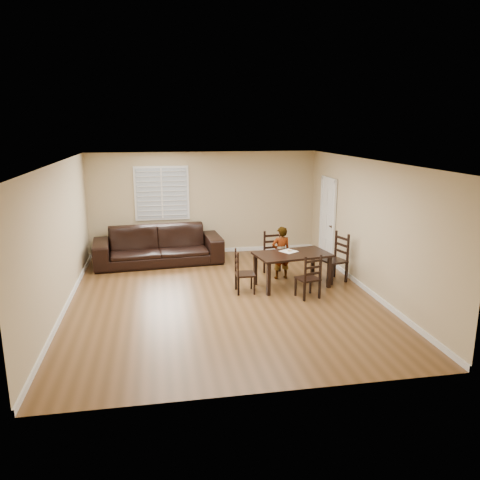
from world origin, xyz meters
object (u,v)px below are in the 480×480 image
dining_table (292,257)px  chair_left (240,273)px  chair_right (338,259)px  sofa (158,245)px  child (281,253)px  chair_far (311,279)px  donut (290,250)px  chair_near (273,254)px

dining_table → chair_left: chair_left is taller
chair_right → sofa: chair_right is taller
chair_left → child: child is taller
chair_far → donut: size_ratio=9.94×
chair_right → sofa: (-3.92, 2.03, -0.03)m
dining_table → sofa: bearing=131.0°
chair_right → chair_left: bearing=-96.4°
dining_table → chair_near: 1.01m
chair_far → donut: (-0.16, 0.98, 0.34)m
chair_left → sofa: 2.93m
chair_near → chair_right: bearing=-37.6°
chair_near → donut: 0.87m
chair_near → chair_right: size_ratio=0.92×
dining_table → child: child is taller
dining_table → chair_left: size_ratio=1.86×
chair_far → chair_left: chair_far is taller
child → chair_near: bearing=-86.6°
dining_table → sofa: sofa is taller
chair_right → child: 1.27m
chair_far → chair_left: bearing=-40.3°
dining_table → child: 0.56m
chair_left → sofa: (-1.63, 2.44, 0.05)m
chair_left → donut: size_ratio=9.89×
chair_near → donut: size_ratio=10.95×
chair_left → child: (1.06, 0.74, 0.19)m
chair_far → child: bearing=-94.5°
chair_right → sofa: size_ratio=0.35×
chair_far → chair_right: chair_right is taller
dining_table → chair_near: (-0.17, 0.98, -0.19)m
chair_far → sofa: sofa is taller
chair_near → child: bearing=-88.0°
dining_table → chair_far: (0.15, -0.80, -0.23)m
chair_far → chair_right: (0.98, 1.03, 0.08)m
chair_right → dining_table: bearing=-95.3°
dining_table → sofa: 3.59m
donut → chair_near: bearing=101.0°
dining_table → chair_left: bearing=178.9°
chair_near → chair_far: chair_near is taller
chair_near → chair_right: 1.50m
dining_table → sofa: size_ratio=0.54×
chair_near → child: child is taller
chair_near → chair_right: chair_right is taller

